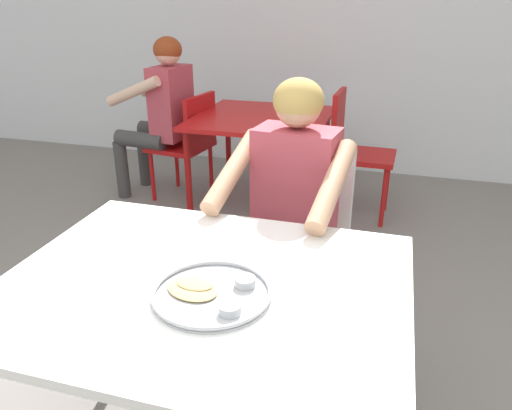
% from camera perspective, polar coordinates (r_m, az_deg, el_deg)
% --- Properties ---
extents(table_foreground, '(1.18, 0.93, 0.72)m').
position_cam_1_polar(table_foreground, '(1.48, -6.12, -11.06)').
color(table_foreground, white).
rests_on(table_foreground, ground).
extents(thali_tray, '(0.34, 0.34, 0.03)m').
position_cam_1_polar(thali_tray, '(1.37, -5.19, -10.23)').
color(thali_tray, '#B7BABF').
rests_on(thali_tray, table_foreground).
extents(chair_foreground, '(0.48, 0.45, 0.86)m').
position_cam_1_polar(chair_foreground, '(2.28, 5.39, -2.22)').
color(chair_foreground, silver).
rests_on(chair_foreground, ground).
extents(diner_foreground, '(0.54, 0.59, 1.20)m').
position_cam_1_polar(diner_foreground, '(2.00, 3.77, 0.70)').
color(diner_foreground, black).
rests_on(diner_foreground, ground).
extents(table_background_red, '(0.93, 0.96, 0.70)m').
position_cam_1_polar(table_background_red, '(3.50, 0.72, 9.30)').
color(table_background_red, '#B71414').
rests_on(table_background_red, ground).
extents(chair_red_left, '(0.47, 0.48, 0.82)m').
position_cam_1_polar(chair_red_left, '(3.76, -7.92, 7.66)').
color(chair_red_left, '#B21214').
rests_on(chair_red_left, ground).
extents(chair_red_right, '(0.44, 0.40, 0.89)m').
position_cam_1_polar(chair_red_right, '(3.48, 11.32, 6.82)').
color(chair_red_right, '#AA1514').
rests_on(chair_red_right, ground).
extents(patron_background, '(0.58, 0.53, 1.22)m').
position_cam_1_polar(patron_background, '(3.77, -11.12, 11.44)').
color(patron_background, '#3C3C3C').
rests_on(patron_background, ground).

